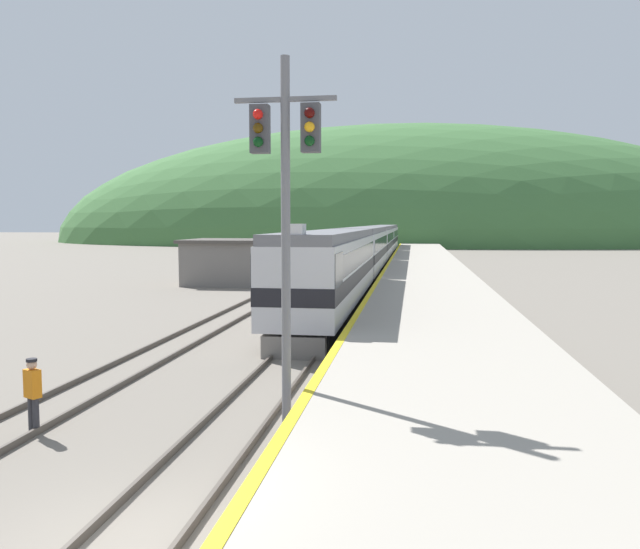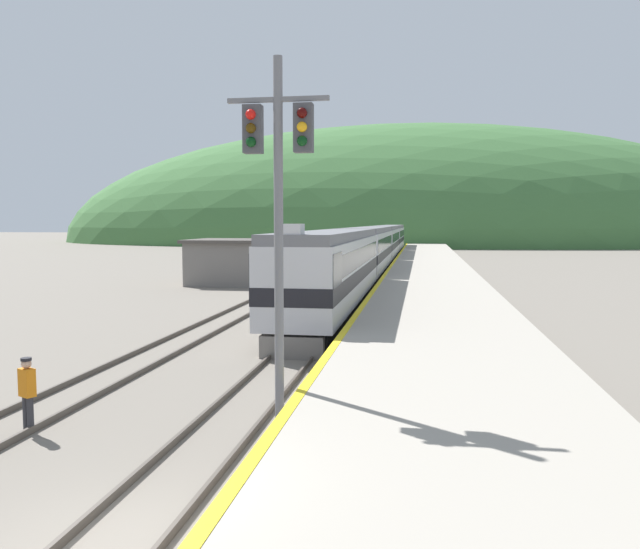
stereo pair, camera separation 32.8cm
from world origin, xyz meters
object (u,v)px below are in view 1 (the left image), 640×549
Objects in this scene: carriage_second at (364,251)px; carriage_fourth at (386,238)px; signal_mast_main at (285,188)px; express_train_lead_car at (331,270)px; carriage_third at (378,243)px; track_worker at (33,391)px.

carriage_second is 40.32m from carriage_fourth.
carriage_fourth is at bearing 90.89° from signal_mast_main.
express_train_lead_car is 20.62m from carriage_second.
signal_mast_main is (1.21, -37.12, 3.03)m from carriage_second.
track_worker is at bearing -94.09° from carriage_third.
carriage_second is 1.00× the size of carriage_third.
carriage_third is 58.47m from track_worker.
carriage_third reaches higher than track_worker.
carriage_third is at bearing 90.00° from carriage_second.
carriage_third is 20.16m from carriage_fourth.
carriage_fourth is (0.00, 60.93, -0.01)m from express_train_lead_car.
signal_mast_main is 7.00m from track_worker.
carriage_second and carriage_third have the same top height.
express_train_lead_car is at bearing 94.18° from signal_mast_main.
carriage_second is 37.26m from signal_mast_main.
express_train_lead_car reaches higher than carriage_third.
express_train_lead_car is 60.93m from carriage_fourth.
express_train_lead_car reaches higher than carriage_second.
carriage_third is at bearing 90.00° from express_train_lead_car.
track_worker is at bearing -103.36° from express_train_lead_car.
track_worker is (-5.37, -1.03, -4.36)m from signal_mast_main.
carriage_fourth is at bearing 86.96° from track_worker.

